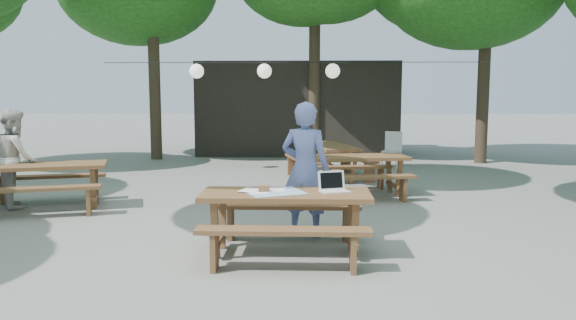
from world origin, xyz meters
The scene contains 12 objects.
ground centered at (0.00, 0.00, 0.00)m, with size 80.00×80.00×0.00m, color slate.
pavilion centered at (0.50, 10.50, 1.40)m, with size 6.00×3.00×2.80m, color black.
main_picnic_table centered at (0.58, -0.75, 0.39)m, with size 2.00×1.58×0.75m.
picnic_table_nw centered at (-3.51, 1.66, 0.39)m, with size 2.28×2.07×0.75m.
picnic_table_ne centered at (1.66, 3.03, 0.39)m, with size 2.16×1.90×0.75m.
picnic_table_far_e centered at (1.31, 5.10, 0.39)m, with size 2.04×2.26×0.75m.
woman centered at (0.81, 0.14, 0.90)m, with size 0.66×0.43×1.80m, color #6C7BC5.
second_person centered at (-4.06, 1.87, 0.82)m, with size 0.80×0.62×1.64m, color beige.
plastic_chair centered at (2.97, 7.05, 0.26)m, with size 0.57×0.57×0.90m.
laptop centered at (1.15, -0.65, 0.81)m, with size 0.40×0.36×0.24m.
tabletop_clutter centered at (0.41, -0.74, 0.76)m, with size 0.85×0.77×0.08m.
paper_lanterns centered at (-0.19, 6.00, 2.40)m, with size 9.00×0.34×0.38m.
Camera 1 is at (0.85, -7.27, 1.95)m, focal length 35.00 mm.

